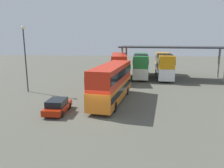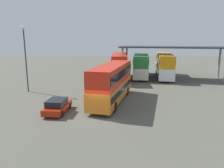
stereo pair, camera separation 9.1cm
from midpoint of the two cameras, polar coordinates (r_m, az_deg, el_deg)
ground_plane at (r=19.81m, az=-3.33°, el=-8.57°), size 140.00×140.00×0.00m
double_decker_main at (r=23.76m, az=0.12°, el=0.66°), size 4.07×11.05×4.15m
parked_hatchback at (r=21.13m, az=-14.23°, el=-5.66°), size 1.77×3.88×1.35m
double_decker_near_canopy at (r=36.69m, az=2.04°, el=4.87°), size 3.04×10.29×4.38m
double_decker_mid_row at (r=39.75m, az=7.80°, el=5.13°), size 3.00×10.73×4.13m
double_decker_far_right at (r=39.78m, az=13.80°, el=5.01°), size 3.08×11.27×4.27m
depot_canopy at (r=38.96m, az=15.76°, el=9.03°), size 18.41×7.91×5.64m
lamppost_tall at (r=30.03m, az=-22.05°, el=8.00°), size 0.44×0.44×8.53m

